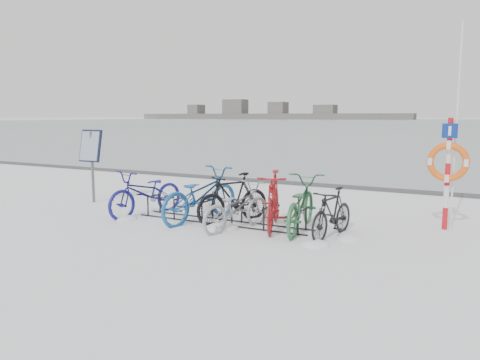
% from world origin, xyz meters
% --- Properties ---
extents(ground, '(900.00, 900.00, 0.00)m').
position_xyz_m(ground, '(0.00, 0.00, 0.00)').
color(ground, white).
rests_on(ground, ground).
extents(ice_sheet, '(400.00, 298.00, 0.02)m').
position_xyz_m(ice_sheet, '(0.00, 155.00, 0.01)').
color(ice_sheet, '#919EA4').
rests_on(ice_sheet, ground).
extents(quay_edge, '(400.00, 0.25, 0.10)m').
position_xyz_m(quay_edge, '(0.00, 5.90, 0.05)').
color(quay_edge, '#3F3F42').
rests_on(quay_edge, ground).
extents(bike_rack, '(4.00, 0.48, 0.46)m').
position_xyz_m(bike_rack, '(0.00, 0.00, 0.18)').
color(bike_rack, black).
rests_on(bike_rack, ground).
extents(info_board, '(0.64, 0.27, 1.90)m').
position_xyz_m(info_board, '(-4.19, 0.48, 1.37)').
color(info_board, '#595B5E').
rests_on(info_board, ground).
extents(lifebuoy_station, '(0.78, 0.22, 4.04)m').
position_xyz_m(lifebuoy_station, '(4.24, 1.53, 1.36)').
color(lifebuoy_station, red).
rests_on(lifebuoy_station, ground).
extents(shoreline, '(180.00, 12.00, 9.50)m').
position_xyz_m(shoreline, '(-122.02, 260.00, 2.79)').
color(shoreline, '#4E4E4E').
rests_on(shoreline, ground).
extents(bike_0, '(1.12, 2.18, 1.09)m').
position_xyz_m(bike_0, '(-1.96, -0.06, 0.54)').
color(bike_0, navy).
rests_on(bike_0, ground).
extents(bike_1, '(1.21, 2.37, 1.19)m').
position_xyz_m(bike_1, '(-0.54, 0.00, 0.59)').
color(bike_1, '#1A5394').
rests_on(bike_1, ground).
extents(bike_2, '(1.29, 1.83, 1.08)m').
position_xyz_m(bike_2, '(0.14, 0.25, 0.54)').
color(bike_2, black).
rests_on(bike_2, ground).
extents(bike_3, '(1.12, 1.94, 0.96)m').
position_xyz_m(bike_3, '(0.53, -0.33, 0.48)').
color(bike_3, '#969A9D').
rests_on(bike_3, ground).
extents(bike_4, '(1.15, 2.05, 1.19)m').
position_xyz_m(bike_4, '(1.14, 0.12, 0.59)').
color(bike_4, maroon).
rests_on(bike_4, ground).
extents(bike_5, '(1.03, 2.20, 1.11)m').
position_xyz_m(bike_5, '(1.68, 0.20, 0.56)').
color(bike_5, '#2B673B').
rests_on(bike_5, ground).
extents(bike_6, '(0.70, 1.65, 0.96)m').
position_xyz_m(bike_6, '(2.40, -0.02, 0.48)').
color(bike_6, black).
rests_on(bike_6, ground).
extents(snow_drifts, '(5.23, 1.81, 0.24)m').
position_xyz_m(snow_drifts, '(0.47, -0.35, 0.00)').
color(snow_drifts, white).
rests_on(snow_drifts, ground).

